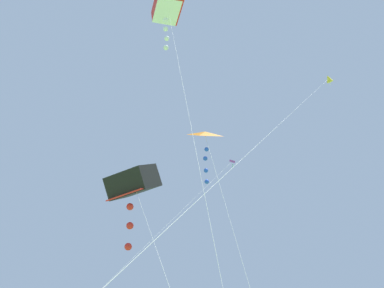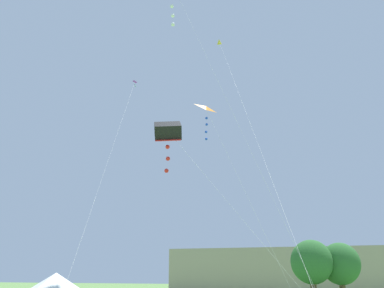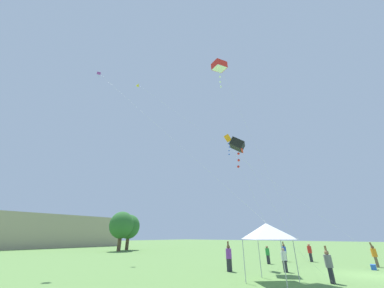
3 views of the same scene
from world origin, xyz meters
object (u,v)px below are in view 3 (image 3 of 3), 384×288
kite_yellow_diamond_4 (139,86)px  person_green_shirt (268,254)px  person_red_shirt (310,252)px  festival_tent (267,231)px  kite_red_box_1 (219,66)px  person_purple_shirt (229,256)px  person_white_shirt (284,259)px  kite_purple_delta_3 (105,79)px  cooler_box (374,267)px  kite_black_box_2 (237,145)px  person_orange_shirt (375,255)px  person_blue_shirt (284,252)px  kite_orange_delta_0 (229,139)px  person_grey_shirt (329,265)px

kite_yellow_diamond_4 → person_green_shirt: bearing=-71.3°
person_green_shirt → person_red_shirt: (4.62, -2.80, 0.08)m
festival_tent → kite_red_box_1: bearing=51.5°
person_green_shirt → person_purple_shirt: (-6.53, 0.56, 0.17)m
person_white_shirt → kite_purple_delta_3: 26.53m
cooler_box → kite_black_box_2: bearing=127.1°
cooler_box → person_purple_shirt: (-8.07, 8.53, 0.83)m
person_orange_shirt → person_blue_shirt: 7.57m
person_purple_shirt → kite_purple_delta_3: kite_purple_delta_3 is taller
cooler_box → person_white_shirt: size_ratio=0.39×
person_white_shirt → kite_black_box_2: 10.46m
person_white_shirt → kite_black_box_2: bearing=-80.5°
person_blue_shirt → kite_orange_delta_0: 13.41m
cooler_box → kite_orange_delta_0: kite_orange_delta_0 is taller
person_red_shirt → kite_yellow_diamond_4: size_ratio=0.07×
person_purple_shirt → kite_black_box_2: bearing=165.8°
person_blue_shirt → person_red_shirt: (1.53, -2.15, 0.01)m
person_grey_shirt → person_purple_shirt: bearing=-110.6°
person_green_shirt → kite_purple_delta_3: 26.79m
kite_orange_delta_0 → kite_black_box_2: 3.14m
kite_orange_delta_0 → person_orange_shirt: bearing=-58.1°
kite_red_box_1 → kite_orange_delta_0: bearing=15.8°
kite_red_box_1 → kite_purple_delta_3: bearing=126.7°
person_green_shirt → person_red_shirt: 5.40m
cooler_box → kite_red_box_1: size_ratio=0.03×
festival_tent → person_orange_shirt: bearing=-21.1°
person_green_shirt → person_white_shirt: person_white_shirt is taller
person_grey_shirt → kite_black_box_2: size_ratio=0.17×
person_grey_shirt → kite_orange_delta_0: (4.01, 8.12, 11.80)m
cooler_box → kite_purple_delta_3: bearing=125.8°
kite_orange_delta_0 → kite_yellow_diamond_4: 19.99m
person_white_shirt → kite_red_box_1: bearing=-77.7°
person_white_shirt → person_purple_shirt: bearing=-52.1°
person_orange_shirt → person_white_shirt: person_orange_shirt is taller
person_purple_shirt → person_white_shirt: bearing=125.7°
person_red_shirt → person_white_shirt: size_ratio=1.06×
kite_purple_delta_3 → kite_yellow_diamond_4: (7.70, 3.92, 5.63)m
person_grey_shirt → person_orange_shirt: bearing=150.2°
kite_orange_delta_0 → person_green_shirt: bearing=-34.7°
person_grey_shirt → kite_yellow_diamond_4: 33.90m
festival_tent → kite_black_box_2: bearing=40.2°
festival_tent → kite_yellow_diamond_4: size_ratio=0.12×
person_white_shirt → person_blue_shirt: bearing=-159.7°
person_blue_shirt → person_red_shirt: size_ratio=1.11×
festival_tent → kite_yellow_diamond_4: bearing=81.4°
cooler_box → person_grey_shirt: bearing=168.2°
kite_orange_delta_0 → person_purple_shirt: bearing=-161.0°
cooler_box → person_orange_shirt: bearing=-6.8°
kite_purple_delta_3 → person_green_shirt: bearing=-43.5°
person_green_shirt → person_white_shirt: 5.06m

